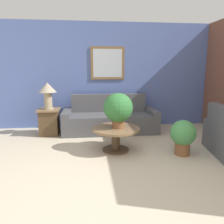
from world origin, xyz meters
The scene contains 8 objects.
ground_plane centered at (0.00, 0.00, 0.00)m, with size 20.00×20.00×0.00m, color #BCAD93.
wall_back centered at (0.01, 3.31, 1.31)m, with size 7.73×0.09×2.60m.
couch_main centered at (0.27, 2.77, 0.28)m, with size 2.19×0.85×0.86m.
coffee_table centered at (0.25, 1.49, 0.31)m, with size 0.87×0.87×0.43m.
side_table centered at (-1.12, 2.63, 0.30)m, with size 0.47×0.47×0.59m.
table_lamp centered at (-1.12, 2.63, 0.99)m, with size 0.39×0.39×0.59m.
potted_plant_on_table centered at (0.29, 1.49, 0.78)m, with size 0.52×0.52×0.63m.
potted_plant_floor centered at (1.37, 1.17, 0.35)m, with size 0.44×0.44×0.61m.
Camera 1 is at (-0.23, -2.27, 1.46)m, focal length 35.00 mm.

